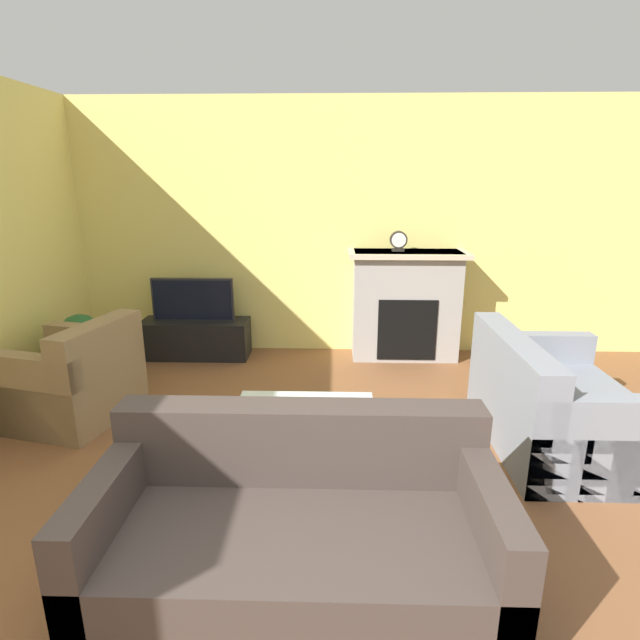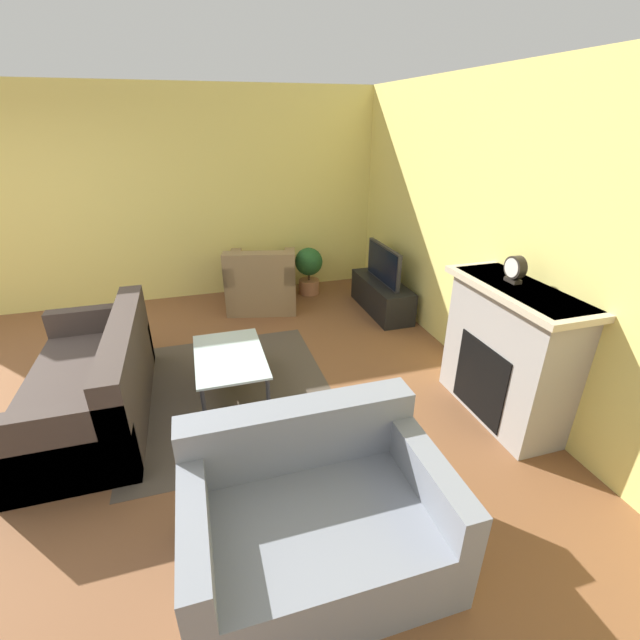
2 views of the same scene
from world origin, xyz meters
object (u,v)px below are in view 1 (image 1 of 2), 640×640
(coffee_table, at_px, (305,415))
(potted_plant, at_px, (81,343))
(mantel_clock, at_px, (398,241))
(couch_sectional, at_px, (298,537))
(armchair_by_window, at_px, (71,383))
(couch_loveseat, at_px, (554,408))
(tv, at_px, (193,300))

(coffee_table, relative_size, potted_plant, 1.42)
(potted_plant, height_order, mantel_clock, mantel_clock)
(potted_plant, bearing_deg, couch_sectional, -47.80)
(couch_sectional, xyz_separation_m, mantel_clock, (0.82, 3.25, 0.97))
(couch_sectional, height_order, coffee_table, couch_sectional)
(armchair_by_window, bearing_deg, coffee_table, 85.48)
(couch_loveseat, height_order, coffee_table, couch_loveseat)
(tv, relative_size, mantel_clock, 4.18)
(tv, height_order, armchair_by_window, tv)
(couch_sectional, xyz_separation_m, coffee_table, (-0.03, 1.11, 0.06))
(couch_loveseat, xyz_separation_m, mantel_clock, (-0.94, 1.86, 0.97))
(mantel_clock, bearing_deg, coffee_table, -111.72)
(couch_sectional, distance_m, potted_plant, 3.30)
(couch_loveseat, relative_size, mantel_clock, 6.63)
(mantel_clock, bearing_deg, tv, -178.15)
(tv, bearing_deg, coffee_table, -57.64)
(tv, distance_m, couch_sectional, 3.47)
(couch_sectional, distance_m, coffee_table, 1.12)
(couch_loveseat, distance_m, coffee_table, 1.81)
(tv, bearing_deg, couch_sectional, -67.10)
(couch_loveseat, height_order, armchair_by_window, same)
(tv, height_order, potted_plant, tv)
(tv, height_order, couch_sectional, tv)
(tv, distance_m, potted_plant, 1.17)
(armchair_by_window, height_order, mantel_clock, mantel_clock)
(couch_loveseat, xyz_separation_m, potted_plant, (-3.97, 1.05, 0.10))
(coffee_table, bearing_deg, mantel_clock, 68.28)
(tv, bearing_deg, armchair_by_window, -113.19)
(couch_loveseat, bearing_deg, couch_sectional, 128.46)
(armchair_by_window, bearing_deg, potted_plant, -147.23)
(tv, relative_size, coffee_table, 0.92)
(armchair_by_window, bearing_deg, couch_loveseat, 98.08)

